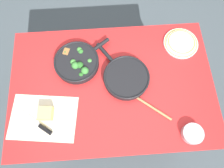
{
  "coord_description": "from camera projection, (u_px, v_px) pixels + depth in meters",
  "views": [
    {
      "loc": [
        -0.03,
        -0.4,
        1.89
      ],
      "look_at": [
        0.0,
        0.0,
        0.75
      ],
      "focal_mm": 32.0,
      "sensor_mm": 36.0,
      "label": 1
    }
  ],
  "objects": [
    {
      "name": "ground_plane",
      "position": [
        112.0,
        110.0,
        1.92
      ],
      "size": [
        14.0,
        14.0,
        0.0
      ],
      "primitive_type": "plane",
      "color": "#424C51"
    },
    {
      "name": "dinner_plate_stack",
      "position": [
        181.0,
        43.0,
        1.31
      ],
      "size": [
        0.23,
        0.23,
        0.03
      ],
      "color": "silver",
      "rests_on": "dining_table_red"
    },
    {
      "name": "cheese_block",
      "position": [
        46.0,
        114.0,
        1.14
      ],
      "size": [
        0.08,
        0.08,
        0.05
      ],
      "color": "#EACC66",
      "rests_on": "dining_table_red"
    },
    {
      "name": "wooden_spoon",
      "position": [
        139.0,
        99.0,
        1.19
      ],
      "size": [
        0.3,
        0.24,
        0.02
      ],
      "rotation": [
        0.0,
        0.0,
        2.48
      ],
      "color": "#A87A4C",
      "rests_on": "dining_table_red"
    },
    {
      "name": "grater_knife",
      "position": [
        38.0,
        124.0,
        1.14
      ],
      "size": [
        0.23,
        0.18,
        0.02
      ],
      "rotation": [
        0.0,
        0.0,
        2.51
      ],
      "color": "silver",
      "rests_on": "dining_table_red"
    },
    {
      "name": "prep_bowl_steel",
      "position": [
        192.0,
        134.0,
        1.11
      ],
      "size": [
        0.12,
        0.12,
        0.04
      ],
      "color": "#B7B7BC",
      "rests_on": "dining_table_red"
    },
    {
      "name": "skillet_eggs",
      "position": [
        126.0,
        77.0,
        1.21
      ],
      "size": [
        0.31,
        0.39,
        0.05
      ],
      "rotation": [
        0.0,
        0.0,
        2.17
      ],
      "color": "black",
      "rests_on": "dining_table_red"
    },
    {
      "name": "parchment_sheet",
      "position": [
        43.0,
        118.0,
        1.16
      ],
      "size": [
        0.41,
        0.31,
        0.0
      ],
      "color": "beige",
      "rests_on": "dining_table_red"
    },
    {
      "name": "skillet_broccoli",
      "position": [
        77.0,
        62.0,
        1.24
      ],
      "size": [
        0.35,
        0.3,
        0.08
      ],
      "rotation": [
        0.0,
        0.0,
        0.62
      ],
      "color": "black",
      "rests_on": "dining_table_red"
    },
    {
      "name": "dining_table_red",
      "position": [
        112.0,
        89.0,
        1.3
      ],
      "size": [
        1.26,
        0.83,
        0.73
      ],
      "color": "red",
      "rests_on": "ground_plane"
    }
  ]
}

